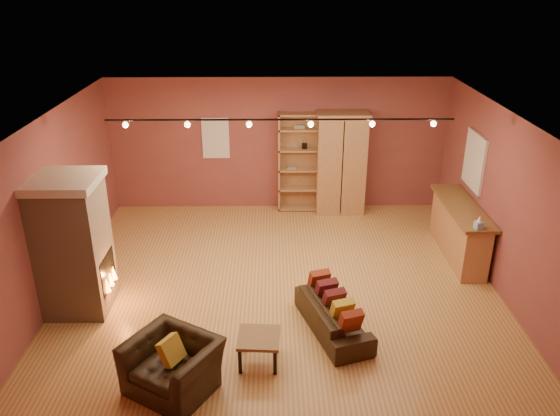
{
  "coord_description": "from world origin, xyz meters",
  "views": [
    {
      "loc": [
        -0.1,
        -7.75,
        4.77
      ],
      "look_at": [
        -0.0,
        0.2,
        1.28
      ],
      "focal_mm": 35.0,
      "sensor_mm": 36.0,
      "label": 1
    }
  ],
  "objects_px": {
    "bar_counter": "(459,230)",
    "fireplace": "(74,245)",
    "bookcase": "(299,161)",
    "coffee_table": "(259,340)",
    "loveseat": "(333,310)",
    "armchair": "(172,358)",
    "armoire": "(341,163)"
  },
  "relations": [
    {
      "from": "bar_counter",
      "to": "fireplace",
      "type": "bearing_deg",
      "value": -166.15
    },
    {
      "from": "bookcase",
      "to": "coffee_table",
      "type": "distance_m",
      "value": 5.19
    },
    {
      "from": "loveseat",
      "to": "coffee_table",
      "type": "relative_size",
      "value": 2.85
    },
    {
      "from": "bookcase",
      "to": "armchair",
      "type": "relative_size",
      "value": 1.72
    },
    {
      "from": "loveseat",
      "to": "bar_counter",
      "type": "bearing_deg",
      "value": -66.13
    },
    {
      "from": "fireplace",
      "to": "armoire",
      "type": "distance_m",
      "value": 5.63
    },
    {
      "from": "armoire",
      "to": "bar_counter",
      "type": "distance_m",
      "value": 2.84
    },
    {
      "from": "bookcase",
      "to": "loveseat",
      "type": "relative_size",
      "value": 1.3
    },
    {
      "from": "fireplace",
      "to": "bar_counter",
      "type": "xyz_separation_m",
      "value": [
        6.24,
        1.54,
        -0.55
      ]
    },
    {
      "from": "bookcase",
      "to": "armchair",
      "type": "bearing_deg",
      "value": -107.75
    },
    {
      "from": "armchair",
      "to": "coffee_table",
      "type": "bearing_deg",
      "value": 55.03
    },
    {
      "from": "armoire",
      "to": "armchair",
      "type": "height_order",
      "value": "armoire"
    },
    {
      "from": "armchair",
      "to": "bookcase",
      "type": "bearing_deg",
      "value": 103.32
    },
    {
      "from": "coffee_table",
      "to": "bar_counter",
      "type": "bearing_deg",
      "value": 39.46
    },
    {
      "from": "bar_counter",
      "to": "bookcase",
      "type": "bearing_deg",
      "value": 141.55
    },
    {
      "from": "armoire",
      "to": "armchair",
      "type": "bearing_deg",
      "value": -116.18
    },
    {
      "from": "coffee_table",
      "to": "loveseat",
      "type": "bearing_deg",
      "value": 33.69
    },
    {
      "from": "armoire",
      "to": "fireplace",
      "type": "bearing_deg",
      "value": -140.53
    },
    {
      "from": "bookcase",
      "to": "loveseat",
      "type": "xyz_separation_m",
      "value": [
        0.31,
        -4.39,
        -0.74
      ]
    },
    {
      "from": "bar_counter",
      "to": "coffee_table",
      "type": "height_order",
      "value": "bar_counter"
    },
    {
      "from": "armchair",
      "to": "coffee_table",
      "type": "distance_m",
      "value": 1.14
    },
    {
      "from": "fireplace",
      "to": "coffee_table",
      "type": "xyz_separation_m",
      "value": [
        2.74,
        -1.35,
        -0.71
      ]
    },
    {
      "from": "armoire",
      "to": "bar_counter",
      "type": "bearing_deg",
      "value": -47.05
    },
    {
      "from": "armoire",
      "to": "loveseat",
      "type": "bearing_deg",
      "value": -97.6
    },
    {
      "from": "fireplace",
      "to": "armchair",
      "type": "bearing_deg",
      "value": -46.85
    },
    {
      "from": "bar_counter",
      "to": "coffee_table",
      "type": "bearing_deg",
      "value": -140.54
    },
    {
      "from": "fireplace",
      "to": "bar_counter",
      "type": "relative_size",
      "value": 1.02
    },
    {
      "from": "bookcase",
      "to": "armoire",
      "type": "xyz_separation_m",
      "value": [
        0.87,
        -0.16,
        0.01
      ]
    },
    {
      "from": "armoire",
      "to": "bar_counter",
      "type": "height_order",
      "value": "armoire"
    },
    {
      "from": "loveseat",
      "to": "coffee_table",
      "type": "height_order",
      "value": "loveseat"
    },
    {
      "from": "bookcase",
      "to": "coffee_table",
      "type": "bearing_deg",
      "value": -98.21
    },
    {
      "from": "bookcase",
      "to": "armchair",
      "type": "xyz_separation_m",
      "value": [
        -1.78,
        -5.55,
        -0.62
      ]
    }
  ]
}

